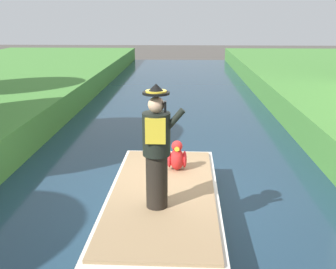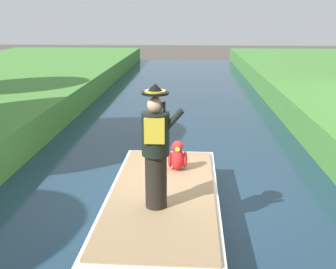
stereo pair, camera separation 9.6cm
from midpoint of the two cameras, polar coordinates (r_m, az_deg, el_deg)
name	(u,v)px [view 1 (the left image)]	position (r m, az deg, el deg)	size (l,w,h in m)	color
ground_plane	(165,209)	(7.46, -0.77, -10.74)	(80.00, 80.00, 0.00)	#4C4742
canal_water	(165,207)	(7.43, -0.77, -10.40)	(6.87, 48.00, 0.10)	#1E384C
boat	(163,208)	(6.63, -1.12, -10.59)	(1.85, 4.22, 0.61)	silver
person_pirate	(157,148)	(5.66, -2.12, -1.93)	(0.61, 0.42, 1.85)	black
parrot_plush	(177,157)	(7.26, 0.92, -3.28)	(0.36, 0.35, 0.57)	red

